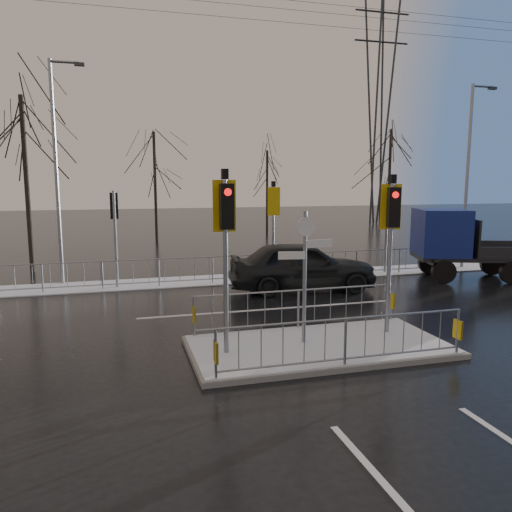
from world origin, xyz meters
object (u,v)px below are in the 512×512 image
object	(u,v)px
flatbed_truck	(462,242)
street_lamp_left	(58,164)
car_far_lane	(302,266)
traffic_island	(318,333)
street_lamp_right	(469,169)

from	to	relation	value
flatbed_truck	street_lamp_left	world-z (taller)	street_lamp_left
car_far_lane	street_lamp_left	size ratio (longest dim) A/B	0.64
car_far_lane	street_lamp_left	bearing A→B (deg)	73.53
car_far_lane	street_lamp_left	world-z (taller)	street_lamp_left
car_far_lane	traffic_island	bearing A→B (deg)	168.52
street_lamp_right	street_lamp_left	xyz separation A→B (m)	(-17.00, 1.00, 0.10)
street_lamp_right	street_lamp_left	bearing A→B (deg)	176.63
car_far_lane	flatbed_truck	size ratio (longest dim) A/B	0.82
street_lamp_right	street_lamp_left	distance (m)	17.03
flatbed_truck	street_lamp_left	distance (m)	15.78
flatbed_truck	car_far_lane	bearing A→B (deg)	-177.97
street_lamp_right	traffic_island	bearing A→B (deg)	-141.27
traffic_island	flatbed_truck	xyz separation A→B (m)	(8.74, 6.31, 1.09)
traffic_island	street_lamp_right	xyz separation A→B (m)	(10.58, 8.49, 4.00)
traffic_island	street_lamp_left	xyz separation A→B (m)	(-6.42, 9.49, 4.10)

